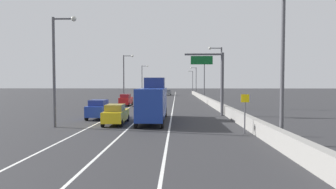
% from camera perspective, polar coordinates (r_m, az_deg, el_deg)
% --- Properties ---
extents(ground_plane, '(320.00, 320.00, 0.00)m').
position_cam_1_polar(ground_plane, '(67.23, 0.08, -0.97)').
color(ground_plane, '#2D2D30').
extents(lane_stripe_left, '(0.16, 130.00, 0.00)m').
position_cam_1_polar(lane_stripe_left, '(58.71, -5.58, -1.44)').
color(lane_stripe_left, silver).
rests_on(lane_stripe_left, ground_plane).
extents(lane_stripe_center, '(0.16, 130.00, 0.00)m').
position_cam_1_polar(lane_stripe_center, '(58.36, -2.17, -1.46)').
color(lane_stripe_center, silver).
rests_on(lane_stripe_center, ground_plane).
extents(lane_stripe_right, '(0.16, 130.00, 0.00)m').
position_cam_1_polar(lane_stripe_right, '(58.21, 1.27, -1.46)').
color(lane_stripe_right, silver).
rests_on(lane_stripe_right, ground_plane).
extents(jersey_barrier_right, '(0.60, 120.00, 1.10)m').
position_cam_1_polar(jersey_barrier_right, '(43.63, 9.83, -2.02)').
color(jersey_barrier_right, gray).
rests_on(jersey_barrier_right, ground_plane).
extents(overhead_sign_gantry, '(4.68, 0.36, 7.50)m').
position_cam_1_polar(overhead_sign_gantry, '(32.61, 10.17, 3.89)').
color(overhead_sign_gantry, '#47474C').
rests_on(overhead_sign_gantry, ground_plane).
extents(speed_advisory_sign, '(0.60, 0.11, 3.00)m').
position_cam_1_polar(speed_advisory_sign, '(21.05, 15.99, -3.33)').
color(speed_advisory_sign, '#4C4C51').
rests_on(speed_advisory_sign, ground_plane).
extents(lamp_post_right_near, '(2.14, 0.44, 9.58)m').
position_cam_1_polar(lamp_post_right_near, '(18.15, 22.34, 7.63)').
color(lamp_post_right_near, '#4C4C51').
rests_on(lamp_post_right_near, ground_plane).
extents(lamp_post_right_second, '(2.14, 0.44, 9.58)m').
position_cam_1_polar(lamp_post_right_second, '(42.93, 10.88, 4.55)').
color(lamp_post_right_second, '#4C4C51').
rests_on(lamp_post_right_second, ground_plane).
extents(lamp_post_right_third, '(2.14, 0.44, 9.58)m').
position_cam_1_polar(lamp_post_right_third, '(68.14, 7.48, 3.71)').
color(lamp_post_right_third, '#4C4C51').
rests_on(lamp_post_right_third, ground_plane).
extents(lamp_post_right_fourth, '(2.14, 0.44, 9.58)m').
position_cam_1_polar(lamp_post_right_fourth, '(93.46, 5.82, 3.32)').
color(lamp_post_right_fourth, '#4C4C51').
rests_on(lamp_post_right_fourth, ground_plane).
extents(lamp_post_right_fifth, '(2.14, 0.44, 9.58)m').
position_cam_1_polar(lamp_post_right_fifth, '(118.86, 5.11, 3.09)').
color(lamp_post_right_fifth, '#4C4C51').
rests_on(lamp_post_right_fifth, ground_plane).
extents(lamp_post_left_near, '(2.14, 0.44, 9.58)m').
position_cam_1_polar(lamp_post_left_near, '(25.23, -22.50, 6.07)').
color(lamp_post_left_near, '#4C4C51').
rests_on(lamp_post_left_near, ground_plane).
extents(lamp_post_left_mid, '(2.14, 0.44, 9.58)m').
position_cam_1_polar(lamp_post_left_mid, '(54.48, -9.10, 4.07)').
color(lamp_post_left_mid, '#4C4C51').
rests_on(lamp_post_left_mid, ground_plane).
extents(lamp_post_left_far, '(2.14, 0.44, 9.58)m').
position_cam_1_polar(lamp_post_left_far, '(84.66, -5.36, 3.43)').
color(lamp_post_left_far, '#4C4C51').
rests_on(lamp_post_left_far, ground_plane).
extents(car_gray_0, '(1.98, 4.55, 1.85)m').
position_cam_1_polar(car_gray_0, '(89.93, 0.06, 0.44)').
color(car_gray_0, slate).
rests_on(car_gray_0, ground_plane).
extents(car_green_1, '(2.08, 4.66, 2.10)m').
position_cam_1_polar(car_green_1, '(90.16, -1.67, 0.52)').
color(car_green_1, '#196033').
rests_on(car_green_1, ground_plane).
extents(car_blue_2, '(2.05, 4.37, 2.07)m').
position_cam_1_polar(car_blue_2, '(30.16, -14.30, -3.04)').
color(car_blue_2, '#1E389E').
rests_on(car_blue_2, ground_plane).
extents(car_red_3, '(1.81, 4.32, 2.04)m').
position_cam_1_polar(car_red_3, '(47.00, -8.93, -1.15)').
color(car_red_3, red).
rests_on(car_red_3, ground_plane).
extents(car_yellow_4, '(1.93, 4.67, 1.89)m').
position_cam_1_polar(car_yellow_4, '(25.67, -10.98, -4.12)').
color(car_yellow_4, gold).
rests_on(car_yellow_4, ground_plane).
extents(car_silver_5, '(2.02, 4.61, 2.12)m').
position_cam_1_polar(car_silver_5, '(91.20, -3.45, 0.54)').
color(car_silver_5, '#B7B7BC').
rests_on(car_silver_5, ground_plane).
extents(box_truck, '(2.52, 9.89, 4.44)m').
position_cam_1_polar(box_truck, '(27.19, -3.15, -1.41)').
color(box_truck, navy).
rests_on(box_truck, ground_plane).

